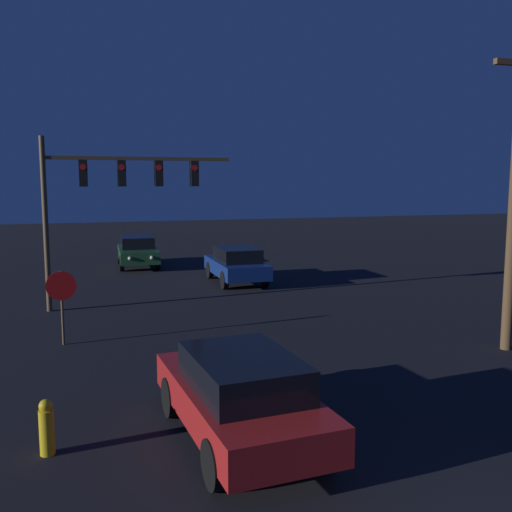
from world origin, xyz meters
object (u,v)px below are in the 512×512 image
at_px(traffic_signal_mast, 109,188).
at_px(stop_sign, 62,294).
at_px(car_far, 138,251).
at_px(car_mid, 236,264).
at_px(fire_hydrant, 47,427).
at_px(car_near, 240,394).

distance_m(traffic_signal_mast, stop_sign, 5.42).
relative_size(car_far, stop_sign, 2.28).
distance_m(car_mid, car_far, 7.12).
bearing_deg(car_mid, traffic_signal_mast, -148.27).
xyz_separation_m(car_mid, fire_hydrant, (-7.23, -14.17, -0.37)).
bearing_deg(stop_sign, car_mid, 47.38).
height_order(car_near, traffic_signal_mast, traffic_signal_mast).
bearing_deg(car_far, stop_sign, 78.26).
bearing_deg(fire_hydrant, car_mid, 62.96).
relative_size(car_far, fire_hydrant, 4.95).
distance_m(car_near, fire_hydrant, 3.17).
distance_m(traffic_signal_mast, fire_hydrant, 11.64).
height_order(car_near, fire_hydrant, car_near).
bearing_deg(fire_hydrant, car_near, -8.79).
relative_size(car_mid, car_far, 0.99).
xyz_separation_m(car_far, stop_sign, (-3.50, -13.83, 0.58)).
xyz_separation_m(car_near, car_mid, (4.11, 14.65, 0.00)).
distance_m(car_mid, traffic_signal_mast, 7.19).
xyz_separation_m(stop_sign, fire_hydrant, (-0.17, -6.50, -0.95)).
xyz_separation_m(car_near, car_far, (0.55, 20.81, 0.00)).
distance_m(car_mid, stop_sign, 10.44).
bearing_deg(car_near, car_far, 84.81).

